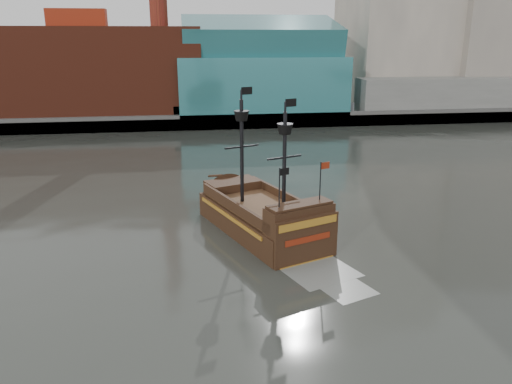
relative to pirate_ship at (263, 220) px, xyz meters
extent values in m
plane|color=#282A25|center=(-1.68, -14.33, -1.14)|extent=(400.00, 400.00, 0.00)
cube|color=slate|center=(-1.68, 77.67, -0.14)|extent=(220.00, 60.00, 2.00)
cube|color=#4C4C49|center=(-1.68, 48.17, 0.16)|extent=(220.00, 1.00, 2.60)
cube|color=maroon|center=(-23.68, 57.67, 8.36)|extent=(42.00, 18.00, 15.00)
cube|color=teal|center=(8.32, 55.67, 5.86)|extent=(30.00, 16.00, 10.00)
cube|color=gray|center=(56.32, 61.67, 19.86)|extent=(18.00, 18.00, 38.00)
cube|color=slate|center=(46.32, 51.67, 3.86)|extent=(40.00, 6.00, 6.00)
cube|color=teal|center=(8.32, 55.67, 13.86)|extent=(28.00, 14.94, 8.78)
cube|color=black|center=(-0.11, 0.28, -0.49)|extent=(9.60, 13.96, 2.79)
cube|color=brown|center=(-0.11, 0.28, 1.07)|extent=(8.64, 12.57, 0.32)
cube|color=black|center=(-1.94, 5.10, 1.44)|extent=(5.18, 4.03, 1.07)
cube|color=black|center=(1.88, -4.95, 1.87)|extent=(5.38, 3.42, 1.93)
cube|color=black|center=(2.23, -5.87, 0.15)|extent=(5.02, 2.12, 4.30)
cube|color=#AE7521|center=(2.28, -6.01, 1.87)|extent=(4.55, 1.80, 0.54)
cube|color=maroon|center=(2.28, -6.01, 0.69)|extent=(3.55, 1.41, 0.43)
cylinder|color=black|center=(-1.48, 1.48, 5.42)|extent=(0.39, 0.39, 8.38)
cylinder|color=black|center=(1.48, -1.19, 5.10)|extent=(0.39, 0.39, 7.74)
cone|color=black|center=(-1.48, 1.48, 8.32)|extent=(1.52, 1.52, 0.75)
cone|color=black|center=(1.48, -1.19, 7.67)|extent=(1.52, 1.52, 0.75)
cube|color=black|center=(-1.03, 1.65, 10.25)|extent=(0.92, 0.37, 0.59)
cube|color=black|center=(1.94, -1.02, 9.61)|extent=(0.92, 0.37, 0.59)
cube|color=gray|center=(2.87, -7.56, -1.13)|extent=(5.64, 5.24, 0.02)
camera|label=1|loc=(-6.01, -37.60, 14.36)|focal=35.00mm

